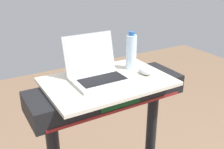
# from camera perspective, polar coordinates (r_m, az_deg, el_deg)

# --- Properties ---
(desk_board) EXTENTS (0.69, 0.47, 0.02)m
(desk_board) POSITION_cam_1_polar(r_m,az_deg,el_deg) (1.46, -0.99, -1.52)
(desk_board) COLOR beige
(desk_board) RESTS_ON treadmill_base
(laptop) EXTENTS (0.30, 0.28, 0.23)m
(laptop) POSITION_cam_1_polar(r_m,az_deg,el_deg) (1.45, -3.25, 0.81)
(laptop) COLOR #B7B7BC
(laptop) RESTS_ON desk_board
(computer_mouse) EXTENTS (0.06, 0.10, 0.03)m
(computer_mouse) POSITION_cam_1_polar(r_m,az_deg,el_deg) (1.54, 7.20, 0.70)
(computer_mouse) COLOR #B2B2B7
(computer_mouse) RESTS_ON desk_board
(water_bottle) EXTENTS (0.07, 0.07, 0.23)m
(water_bottle) POSITION_cam_1_polar(r_m,az_deg,el_deg) (1.59, 4.17, 4.98)
(water_bottle) COLOR silver
(water_bottle) RESTS_ON desk_board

